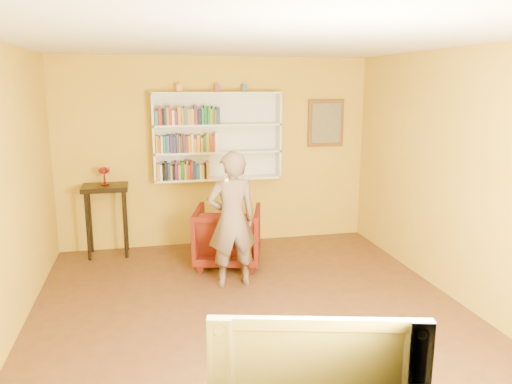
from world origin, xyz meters
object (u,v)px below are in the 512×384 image
at_px(armchair, 228,236).
at_px(television, 316,365).
at_px(ruby_lustre, 104,172).
at_px(console_table, 106,197).
at_px(person, 232,220).
at_px(bookshelf, 217,136).

xyz_separation_m(armchair, television, (-0.12, -3.78, 0.40)).
bearing_deg(ruby_lustre, armchair, -24.86).
bearing_deg(console_table, television, -72.29).
distance_m(armchair, person, 0.82).
relative_size(ruby_lustre, armchair, 0.29).
bearing_deg(television, armchair, 102.53).
relative_size(console_table, television, 0.83).
xyz_separation_m(console_table, armchair, (1.55, -0.72, -0.43)).
xyz_separation_m(armchair, person, (-0.06, -0.70, 0.41)).
bearing_deg(ruby_lustre, console_table, -63.43).
distance_m(bookshelf, television, 4.73).
bearing_deg(bookshelf, person, -92.33).
bearing_deg(console_table, armchair, -24.86).
distance_m(ruby_lustre, television, 4.74).
height_order(console_table, ruby_lustre, ruby_lustre).
height_order(ruby_lustre, person, person).
height_order(console_table, television, television).
height_order(bookshelf, person, bookshelf).
relative_size(bookshelf, television, 1.52).
height_order(person, television, person).
bearing_deg(person, console_table, -49.00).
xyz_separation_m(bookshelf, television, (-0.12, -4.66, -0.81)).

